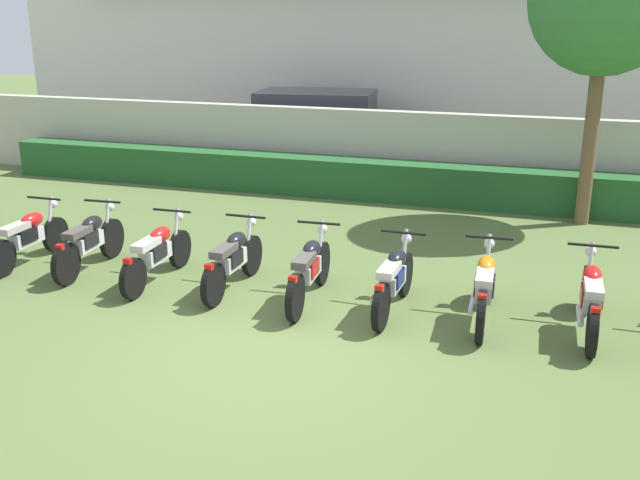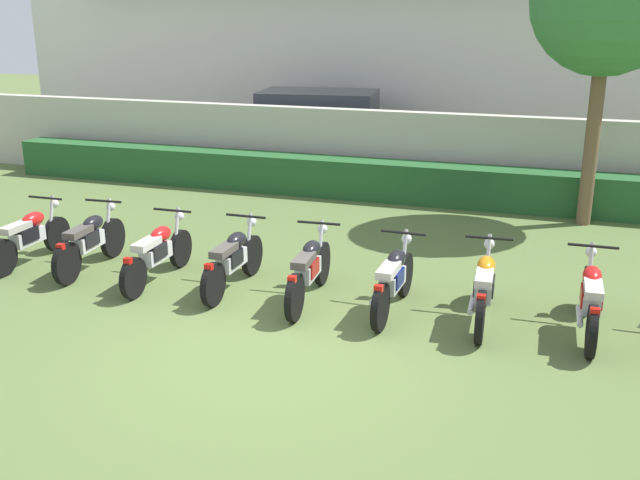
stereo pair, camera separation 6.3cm
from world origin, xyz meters
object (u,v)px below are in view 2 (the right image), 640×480
object	(u,v)px
motorcycle_in_row_6	(484,287)
motorcycle_in_row_7	(590,298)
motorcycle_in_row_2	(157,252)
motorcycle_in_row_5	(393,279)
motorcycle_in_row_3	(233,259)
motorcycle_in_row_4	(309,269)
motorcycle_in_row_0	(29,236)
motorcycle_in_row_1	(90,241)
tree_near_inspector	(608,1)
parked_car	(325,132)

from	to	relation	value
motorcycle_in_row_6	motorcycle_in_row_7	world-z (taller)	motorcycle_in_row_6
motorcycle_in_row_2	motorcycle_in_row_5	world-z (taller)	motorcycle_in_row_5
motorcycle_in_row_3	motorcycle_in_row_4	bearing A→B (deg)	-93.85
motorcycle_in_row_0	motorcycle_in_row_1	xyz separation A→B (m)	(1.06, 0.03, 0.02)
motorcycle_in_row_1	motorcycle_in_row_2	bearing A→B (deg)	-99.43
motorcycle_in_row_0	motorcycle_in_row_3	xyz separation A→B (m)	(3.42, -0.04, 0.01)
motorcycle_in_row_4	motorcycle_in_row_3	bearing A→B (deg)	82.53
motorcycle_in_row_6	motorcycle_in_row_5	bearing A→B (deg)	89.49
motorcycle_in_row_4	motorcycle_in_row_2	bearing A→B (deg)	85.98
motorcycle_in_row_2	motorcycle_in_row_5	xyz separation A→B (m)	(3.43, -0.03, 0.01)
tree_near_inspector	motorcycle_in_row_7	size ratio (longest dim) A/B	2.65
motorcycle_in_row_3	motorcycle_in_row_0	bearing A→B (deg)	89.58
motorcycle_in_row_2	parked_car	bearing A→B (deg)	-0.15
motorcycle_in_row_3	motorcycle_in_row_6	world-z (taller)	motorcycle_in_row_6
parked_car	motorcycle_in_row_6	world-z (taller)	parked_car
motorcycle_in_row_3	motorcycle_in_row_6	xyz separation A→B (m)	(3.41, -0.04, 0.01)
motorcycle_in_row_5	motorcycle_in_row_3	bearing A→B (deg)	89.74
parked_car	motorcycle_in_row_0	world-z (taller)	parked_car
motorcycle_in_row_2	motorcycle_in_row_3	world-z (taller)	motorcycle_in_row_3
motorcycle_in_row_6	motorcycle_in_row_2	bearing A→B (deg)	87.41
motorcycle_in_row_5	motorcycle_in_row_7	size ratio (longest dim) A/B	0.94
motorcycle_in_row_5	motorcycle_in_row_7	world-z (taller)	motorcycle_in_row_7
motorcycle_in_row_4	motorcycle_in_row_0	bearing A→B (deg)	85.11
motorcycle_in_row_2	motorcycle_in_row_7	xyz separation A→B (m)	(5.80, 0.07, 0.01)
motorcycle_in_row_4	motorcycle_in_row_1	bearing A→B (deg)	84.16
motorcycle_in_row_5	motorcycle_in_row_0	bearing A→B (deg)	90.66
motorcycle_in_row_4	motorcycle_in_row_7	size ratio (longest dim) A/B	1.00
motorcycle_in_row_4	motorcycle_in_row_7	world-z (taller)	motorcycle_in_row_4
motorcycle_in_row_1	motorcycle_in_row_5	size ratio (longest dim) A/B	1.03
tree_near_inspector	motorcycle_in_row_4	bearing A→B (deg)	-124.79
motorcycle_in_row_2	motorcycle_in_row_4	size ratio (longest dim) A/B	0.98
motorcycle_in_row_2	motorcycle_in_row_0	bearing A→B (deg)	86.76
parked_car	motorcycle_in_row_7	size ratio (longest dim) A/B	2.41
motorcycle_in_row_1	motorcycle_in_row_3	xyz separation A→B (m)	(2.36, -0.07, -0.01)
motorcycle_in_row_2	motorcycle_in_row_7	distance (m)	5.80
motorcycle_in_row_2	motorcycle_in_row_3	xyz separation A→B (m)	(1.15, 0.06, 0.01)
motorcycle_in_row_0	motorcycle_in_row_3	world-z (taller)	motorcycle_in_row_3
motorcycle_in_row_0	parked_car	bearing A→B (deg)	-15.41
motorcycle_in_row_0	motorcycle_in_row_2	bearing A→B (deg)	-92.49
motorcycle_in_row_6	motorcycle_in_row_3	bearing A→B (deg)	86.53
motorcycle_in_row_7	motorcycle_in_row_1	bearing A→B (deg)	88.34
tree_near_inspector	motorcycle_in_row_3	size ratio (longest dim) A/B	2.78
motorcycle_in_row_7	tree_near_inspector	bearing A→B (deg)	-1.38
motorcycle_in_row_1	motorcycle_in_row_5	xyz separation A→B (m)	(4.64, -0.15, -0.01)
motorcycle_in_row_1	motorcycle_in_row_3	world-z (taller)	motorcycle_in_row_1
motorcycle_in_row_4	motorcycle_in_row_7	distance (m)	3.51
tree_near_inspector	motorcycle_in_row_6	xyz separation A→B (m)	(-1.25, -5.03, -3.41)
motorcycle_in_row_3	motorcycle_in_row_4	distance (m)	1.14
motorcycle_in_row_4	motorcycle_in_row_6	size ratio (longest dim) A/B	1.03
motorcycle_in_row_3	motorcycle_in_row_5	distance (m)	2.28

